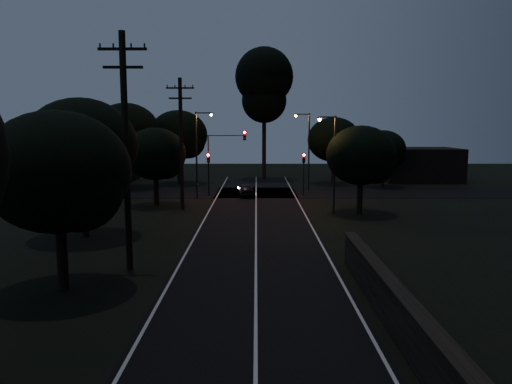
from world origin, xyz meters
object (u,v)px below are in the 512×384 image
object	(u,v)px
utility_pole_far	(181,142)
car	(246,190)
signal_mast	(226,151)
streetlight_c	(332,157)
tall_pine	(264,84)
signal_left	(208,166)
streetlight_a	(199,149)
streetlight_b	(307,146)
signal_right	(304,166)
utility_pole_mid	(126,149)

from	to	relation	value
utility_pole_far	car	xyz separation A→B (m)	(5.04, 7.33, -4.87)
signal_mast	streetlight_c	bearing A→B (deg)	-48.81
streetlight_c	car	world-z (taller)	streetlight_c
tall_pine	signal_left	distance (m)	18.36
signal_left	streetlight_a	size ratio (longest dim) A/B	0.51
tall_pine	streetlight_b	world-z (taller)	tall_pine
tall_pine	streetlight_a	size ratio (longest dim) A/B	2.05
utility_pole_far	streetlight_b	distance (m)	16.51
streetlight_b	streetlight_c	size ratio (longest dim) A/B	1.07
streetlight_a	streetlight_c	xyz separation A→B (m)	(11.14, -8.00, -0.29)
utility_pole_far	signal_mast	bearing A→B (deg)	68.89
signal_mast	streetlight_c	world-z (taller)	streetlight_c
tall_pine	signal_mast	distance (m)	17.21
streetlight_b	streetlight_c	world-z (taller)	streetlight_b
streetlight_a	streetlight_c	size ratio (longest dim) A/B	1.07
signal_mast	streetlight_a	size ratio (longest dim) A/B	0.78
tall_pine	streetlight_a	xyz separation A→B (m)	(-6.31, -17.00, -7.17)
tall_pine	signal_right	world-z (taller)	tall_pine
signal_right	utility_pole_mid	bearing A→B (deg)	-112.99
car	tall_pine	bearing A→B (deg)	-103.83
utility_pole_far	signal_right	bearing A→B (deg)	37.00
car	signal_mast	bearing A→B (deg)	-25.35
signal_left	streetlight_c	size ratio (longest dim) A/B	0.55
signal_right	streetlight_a	bearing A→B (deg)	-168.66
utility_pole_mid	signal_right	world-z (taller)	utility_pole_mid
utility_pole_mid	signal_mast	distance (m)	25.22
utility_pole_mid	signal_left	distance (m)	25.19
tall_pine	streetlight_c	distance (m)	26.53
utility_pole_mid	car	world-z (taller)	utility_pole_mid
streetlight_b	car	xyz separation A→B (m)	(-6.27, -4.67, -4.02)
tall_pine	signal_right	xyz separation A→B (m)	(3.60, -15.01, -8.97)
signal_right	signal_mast	size ratio (longest dim) A/B	0.66
signal_mast	car	world-z (taller)	signal_mast
signal_mast	streetlight_a	world-z (taller)	streetlight_a
utility_pole_mid	car	bearing A→B (deg)	78.30
streetlight_a	streetlight_b	size ratio (longest dim) A/B	1.00
utility_pole_far	signal_mast	distance (m)	8.64
utility_pole_mid	utility_pole_far	distance (m)	17.00
signal_left	streetlight_b	world-z (taller)	streetlight_b
signal_left	signal_mast	size ratio (longest dim) A/B	0.66
utility_pole_mid	signal_left	bearing A→B (deg)	86.79
streetlight_a	utility_pole_far	bearing A→B (deg)	-96.59
signal_right	streetlight_c	distance (m)	10.18
utility_pole_far	streetlight_b	world-z (taller)	utility_pole_far
streetlight_a	car	bearing A→B (deg)	17.03
signal_mast	car	distance (m)	4.26
utility_pole_mid	streetlight_a	distance (m)	23.04
signal_left	car	distance (m)	4.31
streetlight_b	signal_mast	bearing A→B (deg)	-154.01
utility_pole_mid	car	distance (m)	25.37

